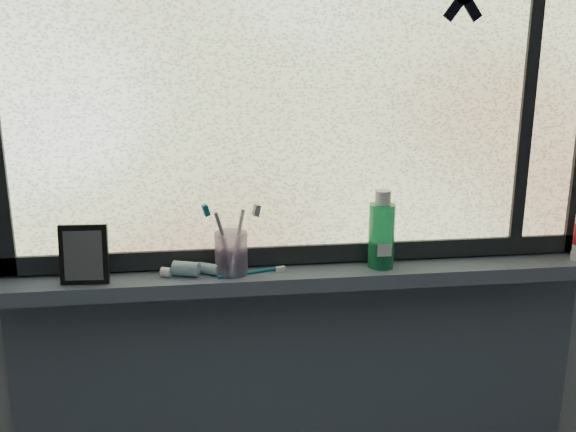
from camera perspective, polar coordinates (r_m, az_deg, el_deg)
The scene contains 11 objects.
wall_back at distance 1.72m, azimuth 1.42°, elevation 3.28°, with size 3.00×0.01×2.50m, color #9EA3A8.
windowsill at distance 1.72m, azimuth 1.74°, elevation -5.40°, with size 1.62×0.14×0.04m, color slate.
sill_apron at distance 2.01m, azimuth 1.34°, elevation -18.52°, with size 1.62×0.02×0.98m, color slate.
window_pane at distance 1.67m, azimuth 1.60°, elevation 12.57°, with size 1.50×0.01×1.00m, color silver.
frame_bottom at distance 1.75m, azimuth 1.51°, elevation -3.32°, with size 1.60×0.03×0.05m, color black.
frame_mullion at distance 1.85m, azimuth 20.70°, elevation 11.90°, with size 0.04×0.03×1.00m, color black.
vanity_mirror at distance 1.68m, azimuth -17.68°, elevation -3.26°, with size 0.12×0.06×0.15m, color black.
toothpaste_tube at distance 1.69m, azimuth -8.27°, elevation -4.63°, with size 0.22×0.05×0.04m, color silver, non-canonical shape.
toothbrush_cup at distance 1.68m, azimuth -5.07°, elevation -3.31°, with size 0.09×0.09×0.11m, color #BAA0D3.
toothbrush_lying at distance 1.68m, azimuth -3.67°, elevation -4.98°, with size 0.20×0.02×0.01m, color #0D647B, non-canonical shape.
mouthwash_bottle at distance 1.72m, azimuth 8.33°, elevation -1.16°, with size 0.07×0.07×0.17m, color #1E9F5A.
Camera 1 is at (-0.26, -0.36, 1.61)m, focal length 40.00 mm.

